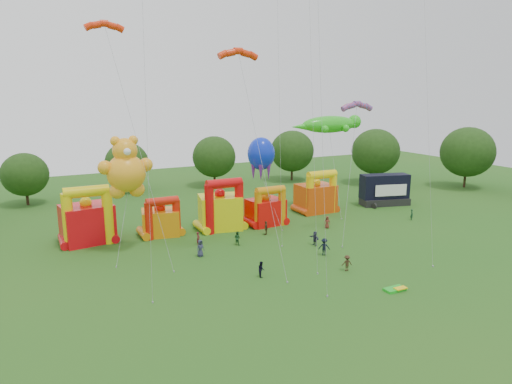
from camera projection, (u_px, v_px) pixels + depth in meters
name	position (u px, v px, depth m)	size (l,w,h in m)	color
ground	(374.00, 314.00, 37.03)	(160.00, 160.00, 0.00)	#225B19
tree_ring	(362.00, 241.00, 35.72)	(121.93, 124.02, 12.07)	#352314
bouncy_castle_0	(87.00, 221.00, 54.24)	(6.24, 5.30, 7.17)	red
bouncy_castle_1	(161.00, 220.00, 57.16)	(5.09, 4.40, 5.15)	orange
bouncy_castle_2	(221.00, 210.00, 59.71)	(6.06, 5.24, 6.97)	yellow
bouncy_castle_3	(266.00, 209.00, 61.89)	(4.96, 4.14, 5.51)	red
bouncy_castle_4	(317.00, 196.00, 68.50)	(5.28, 4.25, 6.50)	#D5430B
stage_trailer	(385.00, 190.00, 72.90)	(8.15, 4.76, 4.98)	black
teddy_bear_kite	(124.00, 195.00, 49.46)	(5.95, 6.76, 13.17)	#FCA01C
gecko_kite	(334.00, 159.00, 67.89)	(12.62, 9.46, 14.35)	green
octopus_kite	(264.00, 169.00, 61.33)	(3.70, 6.85, 11.90)	#0D27CE
parafoil_kites	(220.00, 156.00, 48.29)	(32.51, 16.41, 25.45)	red
diamond_kites	(295.00, 103.00, 44.91)	(30.58, 20.13, 41.92)	#C30932
folded_kite_bundle	(395.00, 289.00, 41.43)	(2.00, 1.11, 0.31)	green
spectator_0	(200.00, 248.00, 49.91)	(0.93, 0.60, 1.90)	#2B2E48
spectator_1	(198.00, 238.00, 53.84)	(0.57, 0.37, 1.55)	maroon
spectator_2	(237.00, 238.00, 53.79)	(0.80, 0.63, 1.65)	#1D4821
spectator_3	(324.00, 247.00, 50.32)	(1.26, 0.72, 1.95)	black
spectator_4	(266.00, 228.00, 57.60)	(1.05, 0.44, 1.80)	#42311A
spectator_5	(315.00, 238.00, 53.65)	(1.58, 0.50, 1.70)	#292741
spectator_6	(327.00, 222.00, 60.44)	(0.80, 0.52, 1.64)	maroon
spectator_7	(412.00, 215.00, 64.34)	(0.58, 0.38, 1.59)	#183C23
spectator_8	(261.00, 269.00, 44.40)	(0.77, 0.60, 1.58)	black
spectator_9	(347.00, 263.00, 45.87)	(1.07, 0.61, 1.66)	#372516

